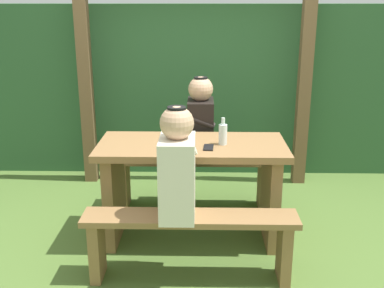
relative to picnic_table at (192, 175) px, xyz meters
The scene contains 13 objects.
ground_plane 0.52m from the picnic_table, ahead, with size 12.00×12.00×0.00m, color #4E6D2E.
hedge_backdrop 1.93m from the picnic_table, 90.00° to the left, with size 6.40×0.92×1.76m, color #2D5730.
pergola_post_left 1.66m from the picnic_table, 131.72° to the left, with size 0.12×0.12×1.92m, color brown.
pergola_post_right 1.66m from the picnic_table, 48.28° to the left, with size 0.12×0.12×1.92m, color brown.
picnic_table is the anchor object (origin of this frame).
bench_near 0.60m from the picnic_table, 90.00° to the right, with size 1.40×0.24×0.46m.
bench_far 0.60m from the picnic_table, 90.00° to the left, with size 1.40×0.24×0.46m.
person_white_shirt 0.63m from the picnic_table, 98.04° to the right, with size 0.25×0.35×0.72m.
person_black_coat 0.63m from the picnic_table, 83.84° to the left, with size 0.25×0.35×0.72m.
drinking_glass 0.32m from the picnic_table, 109.77° to the right, with size 0.07×0.07×0.09m, color silver.
bottle_left 0.38m from the picnic_table, 142.79° to the right, with size 0.06×0.06×0.22m.
bottle_right 0.40m from the picnic_table, ahead, with size 0.06×0.06×0.20m.
cell_phone 0.30m from the picnic_table, 43.00° to the right, with size 0.07×0.14×0.01m, color black.
Camera 1 is at (0.07, -3.27, 1.78)m, focal length 43.12 mm.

